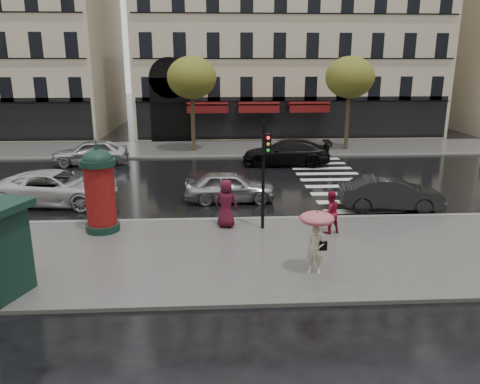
{
  "coord_description": "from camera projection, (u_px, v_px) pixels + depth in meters",
  "views": [
    {
      "loc": [
        -0.48,
        -15.06,
        6.35
      ],
      "look_at": [
        0.42,
        1.5,
        1.66
      ],
      "focal_mm": 35.0,
      "sensor_mm": 36.0,
      "label": 1
    }
  ],
  "objects": [
    {
      "name": "car_far_silver",
      "position": [
        91.0,
        152.0,
        29.29
      ],
      "size": [
        4.81,
        2.38,
        1.58
      ],
      "primitive_type": "imported",
      "rotation": [
        0.0,
        0.0,
        -1.46
      ],
      "color": "#AEAEB3",
      "rests_on": "ground"
    },
    {
      "name": "bldg_far_corner",
      "position": [
        284.0,
        3.0,
        42.29
      ],
      "size": [
        26.0,
        14.0,
        22.9
      ],
      "color": "#B7A88C",
      "rests_on": "ground"
    },
    {
      "name": "far_sidewalk",
      "position": [
        222.0,
        149.0,
        34.46
      ],
      "size": [
        90.0,
        6.0,
        0.12
      ],
      "primitive_type": "cube",
      "color": "#474744",
      "rests_on": "ground"
    },
    {
      "name": "far_kerb",
      "position": [
        222.0,
        157.0,
        31.58
      ],
      "size": [
        90.0,
        0.25,
        0.14
      ],
      "primitive_type": "cube",
      "color": "slate",
      "rests_on": "ground"
    },
    {
      "name": "tree_far_left",
      "position": [
        192.0,
        78.0,
        32.01
      ],
      "size": [
        3.4,
        3.4,
        6.64
      ],
      "color": "#38281C",
      "rests_on": "ground"
    },
    {
      "name": "near_kerb",
      "position": [
        228.0,
        220.0,
        19.09
      ],
      "size": [
        90.0,
        0.25,
        0.14
      ],
      "primitive_type": "cube",
      "color": "slate",
      "rests_on": "ground"
    },
    {
      "name": "tree_far_right",
      "position": [
        350.0,
        78.0,
        32.58
      ],
      "size": [
        3.4,
        3.4,
        6.64
      ],
      "color": "#38281C",
      "rests_on": "ground"
    },
    {
      "name": "man_burgundy",
      "position": [
        226.0,
        203.0,
        17.9
      ],
      "size": [
        1.05,
        0.84,
        1.87
      ],
      "primitive_type": "imported",
      "rotation": [
        0.0,
        0.0,
        2.85
      ],
      "color": "#4A0E1E",
      "rests_on": "near_sidewalk"
    },
    {
      "name": "car_white",
      "position": [
        56.0,
        188.0,
        21.21
      ],
      "size": [
        5.75,
        3.15,
        1.53
      ],
      "primitive_type": "imported",
      "rotation": [
        0.0,
        0.0,
        1.46
      ],
      "color": "silver",
      "rests_on": "ground"
    },
    {
      "name": "traffic_light",
      "position": [
        264.0,
        165.0,
        17.24
      ],
      "size": [
        0.31,
        0.41,
        4.15
      ],
      "color": "black",
      "rests_on": "near_sidewalk"
    },
    {
      "name": "ground",
      "position": [
        230.0,
        250.0,
        16.22
      ],
      "size": [
        160.0,
        160.0,
        0.0
      ],
      "primitive_type": "plane",
      "color": "black",
      "rests_on": "ground"
    },
    {
      "name": "woman_red",
      "position": [
        330.0,
        212.0,
        17.31
      ],
      "size": [
        0.92,
        0.81,
        1.61
      ],
      "primitive_type": "imported",
      "rotation": [
        0.0,
        0.0,
        3.43
      ],
      "color": "maroon",
      "rests_on": "near_sidewalk"
    },
    {
      "name": "car_black",
      "position": [
        286.0,
        153.0,
        29.17
      ],
      "size": [
        5.62,
        2.73,
        1.58
      ],
      "primitive_type": "imported",
      "rotation": [
        0.0,
        0.0,
        -1.67
      ],
      "color": "black",
      "rests_on": "ground"
    },
    {
      "name": "morris_column",
      "position": [
        100.0,
        188.0,
        17.3
      ],
      "size": [
        1.31,
        1.31,
        3.51
      ],
      "color": "black",
      "rests_on": "near_sidewalk"
    },
    {
      "name": "woman_umbrella",
      "position": [
        316.0,
        232.0,
        13.86
      ],
      "size": [
        1.04,
        1.04,
        1.99
      ],
      "color": "beige",
      "rests_on": "near_sidewalk"
    },
    {
      "name": "zebra_crossing",
      "position": [
        333.0,
        180.0,
        25.76
      ],
      "size": [
        3.6,
        11.75,
        0.01
      ],
      "primitive_type": "cube",
      "color": "silver",
      "rests_on": "ground"
    },
    {
      "name": "near_sidewalk",
      "position": [
        231.0,
        254.0,
        15.73
      ],
      "size": [
        90.0,
        7.0,
        0.12
      ],
      "primitive_type": "cube",
      "color": "#474744",
      "rests_on": "ground"
    },
    {
      "name": "car_silver",
      "position": [
        230.0,
        186.0,
        21.65
      ],
      "size": [
        4.19,
        1.7,
        1.42
      ],
      "primitive_type": "imported",
      "rotation": [
        0.0,
        0.0,
        1.57
      ],
      "color": "#A1A0A5",
      "rests_on": "ground"
    },
    {
      "name": "car_darkgrey",
      "position": [
        390.0,
        194.0,
        20.43
      ],
      "size": [
        4.54,
        1.98,
        1.45
      ],
      "primitive_type": "imported",
      "rotation": [
        0.0,
        0.0,
        1.47
      ],
      "color": "black",
      "rests_on": "ground"
    }
  ]
}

